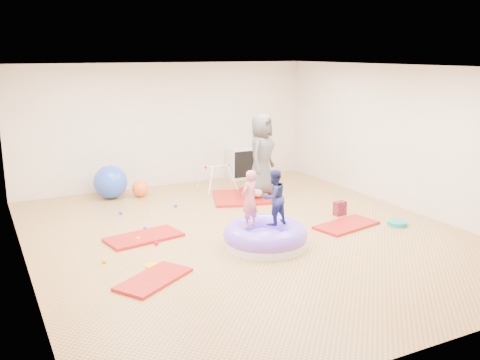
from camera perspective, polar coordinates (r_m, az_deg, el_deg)
name	(u,v)px	position (r m, az deg, el deg)	size (l,w,h in m)	color
room	(248,154)	(8.77, 0.89, 2.77)	(7.01, 8.01, 2.81)	tan
gym_mat_front_left	(154,279)	(7.49, -9.19, -10.40)	(1.09, 0.54, 0.05)	#B71700
gym_mat_mid_left	(144,237)	(9.10, -10.22, -6.03)	(1.24, 0.62, 0.05)	#B71700
gym_mat_center_back	(229,198)	(11.28, -1.17, -1.95)	(1.25, 0.62, 0.05)	#B71700
gym_mat_right	(346,225)	(9.74, 11.29, -4.75)	(1.17, 0.59, 0.05)	#B71700
gym_mat_rear_right	(261,196)	(11.48, 2.21, -1.66)	(1.32, 0.66, 0.05)	#B71700
inflatable_cushion	(265,237)	(8.57, 2.70, -6.08)	(1.34, 1.34, 0.42)	silver
child_pink	(249,196)	(8.31, 1.02, -1.73)	(0.34, 0.22, 0.93)	#CA6474
child_navy	(274,194)	(8.48, 3.64, -1.53)	(0.44, 0.34, 0.90)	navy
adult_caregiver	(261,155)	(11.25, 2.29, 2.68)	(0.84, 0.55, 1.73)	#4B4B4B
infant	(255,192)	(11.19, 1.65, -1.34)	(0.36, 0.37, 0.21)	#C4E6FA
ball_pit_balls	(163,228)	(9.46, -8.19, -5.12)	(3.50, 2.36, 0.07)	#FFC400
exercise_ball_blue	(111,182)	(11.61, -13.64, -0.21)	(0.71, 0.71, 0.71)	blue
exercise_ball_orange	(140,189)	(11.64, -10.58, -0.90)	(0.36, 0.36, 0.36)	orange
infant_play_gym	(217,174)	(11.93, -2.45, 0.68)	(0.75, 0.71, 0.57)	silver
cube_shelf	(243,163)	(13.11, 0.34, 1.83)	(0.75, 0.37, 0.75)	silver
balance_disc	(397,223)	(10.02, 16.42, -4.46)	(0.35, 0.35, 0.08)	#129487
backpack	(340,208)	(10.36, 10.60, -2.98)	(0.23, 0.14, 0.27)	#BA2A42
yellow_toy	(152,266)	(7.94, -9.35, -9.03)	(0.21, 0.21, 0.03)	#FFC400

